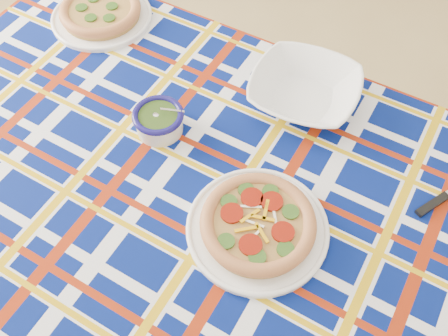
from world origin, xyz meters
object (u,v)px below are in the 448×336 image
at_px(dining_table, 197,205).
at_px(serving_bowl, 304,91).
at_px(main_focaccia_plate, 258,223).
at_px(pesto_bowl, 159,120).

height_order(dining_table, serving_bowl, serving_bowl).
distance_m(main_focaccia_plate, serving_bowl, 0.40).
xyz_separation_m(dining_table, main_focaccia_plate, (0.17, -0.04, 0.11)).
bearing_deg(pesto_bowl, dining_table, -34.65).
relative_size(dining_table, pesto_bowl, 13.58).
relative_size(dining_table, serving_bowl, 6.20).
height_order(main_focaccia_plate, pesto_bowl, pesto_bowl).
bearing_deg(pesto_bowl, serving_bowl, 41.89).
relative_size(main_focaccia_plate, pesto_bowl, 2.52).
bearing_deg(main_focaccia_plate, dining_table, 167.96).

